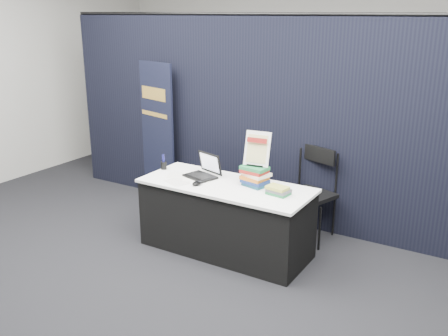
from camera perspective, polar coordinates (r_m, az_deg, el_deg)
floor at (r=5.02m, az=-3.13°, el=-11.75°), size 8.00×8.00×0.00m
wall_back at (r=8.03m, az=13.40°, el=12.03°), size 8.00×0.02×3.50m
drape_partition at (r=5.90m, az=5.53°, el=5.18°), size 6.00×0.08×2.40m
display_table at (r=5.27m, az=0.20°, el=-5.69°), size 1.80×0.75×0.75m
laptop at (r=5.36m, az=-2.48°, el=-0.36°), size 0.38×0.35×0.25m
mouse at (r=5.11m, az=-3.11°, el=-1.75°), size 0.09×0.13×0.04m
brochure_left at (r=5.42m, az=-4.85°, el=-0.83°), size 0.36×0.32×0.00m
brochure_mid at (r=5.22m, az=-5.40°, el=-1.60°), size 0.30×0.26×0.00m
brochure_right at (r=5.30m, az=-3.05°, el=-1.23°), size 0.35×0.31×0.00m
pen_cup at (r=5.64m, az=-6.91°, el=0.28°), size 0.07×0.07×0.09m
book_stack_tall at (r=5.07m, az=3.59°, el=-0.92°), size 0.29×0.24×0.21m
book_stack_short at (r=4.86m, az=6.25°, el=-2.55°), size 0.22×0.18×0.09m
info_sign at (r=5.01m, az=3.82°, el=2.16°), size 0.28×0.15×0.36m
pullup_banner at (r=6.79m, az=-7.78°, el=3.37°), size 0.78×0.29×1.83m
stacking_chair at (r=5.60m, az=9.93°, el=-2.47°), size 0.58×0.59×1.01m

